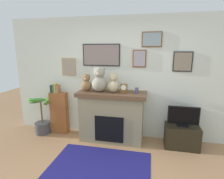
{
  "coord_description": "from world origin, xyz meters",
  "views": [
    {
      "loc": [
        0.56,
        -1.87,
        1.92
      ],
      "look_at": [
        -0.19,
        1.67,
        1.11
      ],
      "focal_mm": 28.87,
      "sensor_mm": 36.0,
      "label": 1
    }
  ],
  "objects_px": {
    "television": "(183,117)",
    "teddy_bear_cream": "(99,81)",
    "potted_plant": "(42,119)",
    "mantel_clock": "(124,88)",
    "fireplace": "(112,116)",
    "tv_stand": "(182,136)",
    "teddy_bear_grey": "(86,83)",
    "candle_jar": "(137,91)",
    "bookshelf": "(59,111)",
    "teddy_bear_tan": "(113,84)"
  },
  "relations": [
    {
      "from": "tv_stand",
      "to": "fireplace",
      "type": "bearing_deg",
      "value": 178.85
    },
    {
      "from": "fireplace",
      "to": "candle_jar",
      "type": "height_order",
      "value": "candle_jar"
    },
    {
      "from": "bookshelf",
      "to": "mantel_clock",
      "type": "xyz_separation_m",
      "value": [
        1.51,
        -0.09,
        0.63
      ]
    },
    {
      "from": "candle_jar",
      "to": "teddy_bear_tan",
      "type": "bearing_deg",
      "value": -179.94
    },
    {
      "from": "tv_stand",
      "to": "teddy_bear_grey",
      "type": "height_order",
      "value": "teddy_bear_grey"
    },
    {
      "from": "bookshelf",
      "to": "teddy_bear_cream",
      "type": "distance_m",
      "value": 1.27
    },
    {
      "from": "bookshelf",
      "to": "candle_jar",
      "type": "bearing_deg",
      "value": -2.87
    },
    {
      "from": "teddy_bear_grey",
      "to": "fireplace",
      "type": "bearing_deg",
      "value": 1.93
    },
    {
      "from": "potted_plant",
      "to": "candle_jar",
      "type": "xyz_separation_m",
      "value": [
        2.15,
        0.04,
        0.78
      ]
    },
    {
      "from": "mantel_clock",
      "to": "teddy_bear_cream",
      "type": "relative_size",
      "value": 0.34
    },
    {
      "from": "television",
      "to": "teddy_bear_tan",
      "type": "xyz_separation_m",
      "value": [
        -1.39,
        0.01,
        0.59
      ]
    },
    {
      "from": "candle_jar",
      "to": "teddy_bear_grey",
      "type": "height_order",
      "value": "teddy_bear_grey"
    },
    {
      "from": "fireplace",
      "to": "candle_jar",
      "type": "distance_m",
      "value": 0.78
    },
    {
      "from": "potted_plant",
      "to": "television",
      "type": "distance_m",
      "value": 3.08
    },
    {
      "from": "tv_stand",
      "to": "teddy_bear_grey",
      "type": "bearing_deg",
      "value": 179.7
    },
    {
      "from": "teddy_bear_cream",
      "to": "mantel_clock",
      "type": "bearing_deg",
      "value": -0.1
    },
    {
      "from": "bookshelf",
      "to": "tv_stand",
      "type": "distance_m",
      "value": 2.71
    },
    {
      "from": "teddy_bear_cream",
      "to": "candle_jar",
      "type": "bearing_deg",
      "value": 0.05
    },
    {
      "from": "tv_stand",
      "to": "television",
      "type": "xyz_separation_m",
      "value": [
        -0.0,
        -0.0,
        0.42
      ]
    },
    {
      "from": "fireplace",
      "to": "teddy_bear_cream",
      "type": "xyz_separation_m",
      "value": [
        -0.26,
        -0.02,
        0.76
      ]
    },
    {
      "from": "bookshelf",
      "to": "television",
      "type": "relative_size",
      "value": 1.99
    },
    {
      "from": "teddy_bear_grey",
      "to": "teddy_bear_tan",
      "type": "relative_size",
      "value": 0.91
    },
    {
      "from": "television",
      "to": "mantel_clock",
      "type": "xyz_separation_m",
      "value": [
        -1.17,
        0.01,
        0.51
      ]
    },
    {
      "from": "candle_jar",
      "to": "teddy_bear_cream",
      "type": "relative_size",
      "value": 0.22
    },
    {
      "from": "potted_plant",
      "to": "teddy_bear_tan",
      "type": "xyz_separation_m",
      "value": [
        1.67,
        0.03,
        0.89
      ]
    },
    {
      "from": "fireplace",
      "to": "bookshelf",
      "type": "height_order",
      "value": "bookshelf"
    },
    {
      "from": "television",
      "to": "teddy_bear_tan",
      "type": "distance_m",
      "value": 1.51
    },
    {
      "from": "candle_jar",
      "to": "mantel_clock",
      "type": "relative_size",
      "value": 0.65
    },
    {
      "from": "tv_stand",
      "to": "television",
      "type": "bearing_deg",
      "value": -90.0
    },
    {
      "from": "bookshelf",
      "to": "teddy_bear_tan",
      "type": "xyz_separation_m",
      "value": [
        1.3,
        -0.09,
        0.72
      ]
    },
    {
      "from": "television",
      "to": "teddy_bear_grey",
      "type": "height_order",
      "value": "teddy_bear_grey"
    },
    {
      "from": "potted_plant",
      "to": "tv_stand",
      "type": "height_order",
      "value": "potted_plant"
    },
    {
      "from": "candle_jar",
      "to": "teddy_bear_cream",
      "type": "distance_m",
      "value": 0.79
    },
    {
      "from": "candle_jar",
      "to": "teddy_bear_cream",
      "type": "bearing_deg",
      "value": -179.95
    },
    {
      "from": "potted_plant",
      "to": "mantel_clock",
      "type": "xyz_separation_m",
      "value": [
        1.89,
        0.03,
        0.81
      ]
    },
    {
      "from": "mantel_clock",
      "to": "teddy_bear_cream",
      "type": "xyz_separation_m",
      "value": [
        -0.51,
        0.0,
        0.14
      ]
    },
    {
      "from": "tv_stand",
      "to": "mantel_clock",
      "type": "distance_m",
      "value": 1.49
    },
    {
      "from": "potted_plant",
      "to": "tv_stand",
      "type": "xyz_separation_m",
      "value": [
        3.06,
        0.02,
        -0.12
      ]
    },
    {
      "from": "television",
      "to": "teddy_bear_cream",
      "type": "bearing_deg",
      "value": 179.6
    },
    {
      "from": "bookshelf",
      "to": "candle_jar",
      "type": "xyz_separation_m",
      "value": [
        1.77,
        -0.09,
        0.6
      ]
    },
    {
      "from": "tv_stand",
      "to": "teddy_bear_cream",
      "type": "xyz_separation_m",
      "value": [
        -1.68,
        0.01,
        1.07
      ]
    },
    {
      "from": "potted_plant",
      "to": "candle_jar",
      "type": "distance_m",
      "value": 2.28
    },
    {
      "from": "bookshelf",
      "to": "potted_plant",
      "type": "relative_size",
      "value": 1.3
    },
    {
      "from": "fireplace",
      "to": "television",
      "type": "distance_m",
      "value": 1.43
    },
    {
      "from": "teddy_bear_cream",
      "to": "television",
      "type": "bearing_deg",
      "value": -0.4
    },
    {
      "from": "potted_plant",
      "to": "teddy_bear_grey",
      "type": "bearing_deg",
      "value": 1.82
    },
    {
      "from": "television",
      "to": "candle_jar",
      "type": "xyz_separation_m",
      "value": [
        -0.91,
        0.01,
        0.47
      ]
    },
    {
      "from": "teddy_bear_grey",
      "to": "teddy_bear_tan",
      "type": "distance_m",
      "value": 0.58
    },
    {
      "from": "tv_stand",
      "to": "candle_jar",
      "type": "relative_size",
      "value": 5.67
    },
    {
      "from": "television",
      "to": "candle_jar",
      "type": "distance_m",
      "value": 1.03
    }
  ]
}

